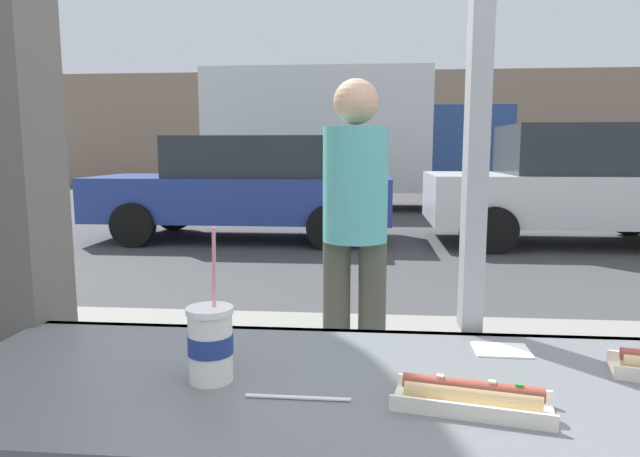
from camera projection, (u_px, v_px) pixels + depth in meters
The scene contains 11 objects.
ground_plane at pixel (384, 234), 9.35m from camera, with size 60.00×60.00×0.00m, color #424244.
sidewalk_strip at pixel (414, 400), 3.03m from camera, with size 16.00×2.80×0.11m, color gray.
building_facade_far at pixel (377, 129), 21.88m from camera, with size 28.00×1.20×4.35m, color gray.
soda_cup_left at pixel (211, 343), 1.07m from camera, with size 0.09×0.09×0.30m.
hotdog_tray_near at pixel (472, 396), 0.96m from camera, with size 0.28×0.15×0.05m.
loose_straw at pixel (298, 398), 1.00m from camera, with size 0.01×0.01×0.19m, color white.
napkin_wrapper at pixel (501, 350), 1.24m from camera, with size 0.12×0.09×0.00m, color white.
parked_car_blue at pixel (245, 187), 8.69m from camera, with size 4.58×1.90×1.59m.
parked_car_white at pixel (573, 185), 8.25m from camera, with size 4.15×2.04×1.75m.
box_truck at pixel (347, 136), 13.24m from camera, with size 6.89×2.44×3.21m.
pedestrian at pixel (355, 222), 2.77m from camera, with size 0.32×0.32×1.63m.
Camera 1 is at (-0.25, -1.30, 1.40)m, focal length 31.37 mm.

